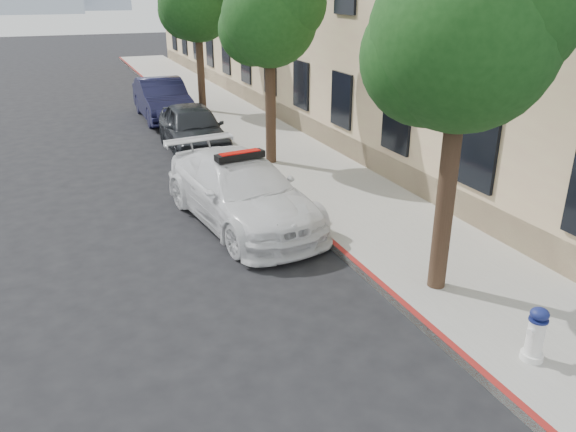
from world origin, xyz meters
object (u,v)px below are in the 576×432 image
Objects in this scene: parked_car_far at (162,99)px; fire_hydrant at (536,335)px; police_car at (241,191)px; parked_car_mid at (193,128)px.

parked_car_far is 5.90× the size of fire_hydrant.
fire_hydrant is (2.07, -6.53, -0.20)m from police_car.
police_car is 6.24m from parked_car_mid.
parked_car_far is at bearing 91.83° from parked_car_mid.
parked_car_far reaches higher than parked_car_mid.
police_car reaches higher than parked_car_mid.
police_car is 6.61× the size of fire_hydrant.
police_car is at bearing -91.95° from parked_car_mid.
police_car is at bearing -92.12° from parked_car_far.
police_car reaches higher than parked_car_far.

